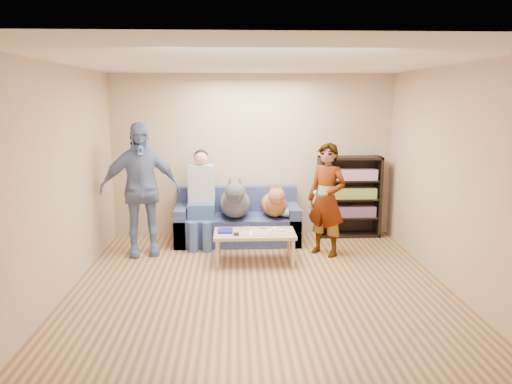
{
  "coord_description": "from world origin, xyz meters",
  "views": [
    {
      "loc": [
        -0.29,
        -5.5,
        2.22
      ],
      "look_at": [
        0.0,
        1.2,
        0.95
      ],
      "focal_mm": 35.0,
      "sensor_mm": 36.0,
      "label": 1
    }
  ],
  "objects_px": {
    "camera_silver": "(246,228)",
    "dog_gray": "(235,202)",
    "person_standing_right": "(327,200)",
    "coffee_table": "(255,235)",
    "dog_tan": "(275,203)",
    "bookshelf": "(349,195)",
    "notebook_blue": "(225,231)",
    "person_standing_left": "(140,189)",
    "person_seated": "(201,194)",
    "sofa": "(238,223)"
  },
  "relations": [
    {
      "from": "person_standing_right",
      "to": "dog_gray",
      "type": "bearing_deg",
      "value": -162.32
    },
    {
      "from": "person_standing_right",
      "to": "coffee_table",
      "type": "bearing_deg",
      "value": -123.23
    },
    {
      "from": "camera_silver",
      "to": "person_seated",
      "type": "xyz_separation_m",
      "value": [
        -0.65,
        0.79,
        0.33
      ]
    },
    {
      "from": "camera_silver",
      "to": "dog_gray",
      "type": "xyz_separation_m",
      "value": [
        -0.14,
        0.73,
        0.23
      ]
    },
    {
      "from": "notebook_blue",
      "to": "dog_tan",
      "type": "relative_size",
      "value": 0.22
    },
    {
      "from": "camera_silver",
      "to": "notebook_blue",
      "type": "bearing_deg",
      "value": -165.96
    },
    {
      "from": "person_standing_left",
      "to": "bookshelf",
      "type": "bearing_deg",
      "value": 1.53
    },
    {
      "from": "dog_tan",
      "to": "person_standing_right",
      "type": "bearing_deg",
      "value": -41.16
    },
    {
      "from": "camera_silver",
      "to": "dog_gray",
      "type": "distance_m",
      "value": 0.78
    },
    {
      "from": "person_standing_left",
      "to": "camera_silver",
      "type": "xyz_separation_m",
      "value": [
        1.48,
        -0.3,
        -0.5
      ]
    },
    {
      "from": "notebook_blue",
      "to": "dog_tan",
      "type": "xyz_separation_m",
      "value": [
        0.74,
        0.84,
        0.2
      ]
    },
    {
      "from": "notebook_blue",
      "to": "coffee_table",
      "type": "distance_m",
      "value": 0.41
    },
    {
      "from": "person_seated",
      "to": "dog_gray",
      "type": "relative_size",
      "value": 1.15
    },
    {
      "from": "person_standing_left",
      "to": "bookshelf",
      "type": "xyz_separation_m",
      "value": [
        3.17,
        0.84,
        -0.27
      ]
    },
    {
      "from": "person_standing_left",
      "to": "coffee_table",
      "type": "relative_size",
      "value": 1.72
    },
    {
      "from": "camera_silver",
      "to": "dog_tan",
      "type": "distance_m",
      "value": 0.92
    },
    {
      "from": "person_standing_right",
      "to": "person_standing_left",
      "type": "height_order",
      "value": "person_standing_left"
    },
    {
      "from": "person_standing_right",
      "to": "notebook_blue",
      "type": "distance_m",
      "value": 1.5
    },
    {
      "from": "notebook_blue",
      "to": "bookshelf",
      "type": "distance_m",
      "value": 2.33
    },
    {
      "from": "camera_silver",
      "to": "dog_gray",
      "type": "height_order",
      "value": "dog_gray"
    },
    {
      "from": "notebook_blue",
      "to": "bookshelf",
      "type": "height_order",
      "value": "bookshelf"
    },
    {
      "from": "sofa",
      "to": "notebook_blue",
      "type": "bearing_deg",
      "value": -100.11
    },
    {
      "from": "person_standing_right",
      "to": "coffee_table",
      "type": "xyz_separation_m",
      "value": [
        -1.03,
        -0.29,
        -0.43
      ]
    },
    {
      "from": "sofa",
      "to": "dog_gray",
      "type": "bearing_deg",
      "value": -101.57
    },
    {
      "from": "person_standing_right",
      "to": "camera_silver",
      "type": "relative_size",
      "value": 14.58
    },
    {
      "from": "person_seated",
      "to": "bookshelf",
      "type": "distance_m",
      "value": 2.38
    },
    {
      "from": "person_standing_right",
      "to": "person_seated",
      "type": "relative_size",
      "value": 1.09
    },
    {
      "from": "notebook_blue",
      "to": "bookshelf",
      "type": "bearing_deg",
      "value": 31.66
    },
    {
      "from": "person_standing_right",
      "to": "person_standing_left",
      "type": "relative_size",
      "value": 0.85
    },
    {
      "from": "person_standing_right",
      "to": "person_seated",
      "type": "height_order",
      "value": "person_standing_right"
    },
    {
      "from": "person_standing_left",
      "to": "notebook_blue",
      "type": "height_order",
      "value": "person_standing_left"
    },
    {
      "from": "person_standing_left",
      "to": "dog_tan",
      "type": "xyz_separation_m",
      "value": [
        1.94,
        0.47,
        -0.32
      ]
    },
    {
      "from": "person_standing_left",
      "to": "sofa",
      "type": "distance_m",
      "value": 1.64
    },
    {
      "from": "person_standing_left",
      "to": "coffee_table",
      "type": "height_order",
      "value": "person_standing_left"
    },
    {
      "from": "coffee_table",
      "to": "dog_tan",
      "type": "bearing_deg",
      "value": 69.0
    },
    {
      "from": "notebook_blue",
      "to": "dog_gray",
      "type": "bearing_deg",
      "value": 80.23
    },
    {
      "from": "person_seated",
      "to": "bookshelf",
      "type": "height_order",
      "value": "person_seated"
    },
    {
      "from": "camera_silver",
      "to": "coffee_table",
      "type": "bearing_deg",
      "value": -45.0
    },
    {
      "from": "person_seated",
      "to": "dog_gray",
      "type": "distance_m",
      "value": 0.53
    },
    {
      "from": "person_standing_left",
      "to": "sofa",
      "type": "xyz_separation_m",
      "value": [
        1.37,
        0.61,
        -0.67
      ]
    },
    {
      "from": "dog_tan",
      "to": "bookshelf",
      "type": "bearing_deg",
      "value": 16.93
    },
    {
      "from": "coffee_table",
      "to": "dog_gray",
      "type": "bearing_deg",
      "value": 107.16
    },
    {
      "from": "person_standing_left",
      "to": "notebook_blue",
      "type": "relative_size",
      "value": 7.29
    },
    {
      "from": "person_standing_right",
      "to": "dog_tan",
      "type": "distance_m",
      "value": 0.93
    },
    {
      "from": "person_standing_left",
      "to": "sofa",
      "type": "height_order",
      "value": "person_standing_left"
    },
    {
      "from": "person_standing_right",
      "to": "dog_gray",
      "type": "distance_m",
      "value": 1.42
    },
    {
      "from": "dog_gray",
      "to": "dog_tan",
      "type": "distance_m",
      "value": 0.61
    },
    {
      "from": "notebook_blue",
      "to": "dog_gray",
      "type": "relative_size",
      "value": 0.2
    },
    {
      "from": "person_standing_left",
      "to": "camera_silver",
      "type": "relative_size",
      "value": 17.23
    },
    {
      "from": "dog_gray",
      "to": "bookshelf",
      "type": "xyz_separation_m",
      "value": [
        1.84,
        0.42,
        0.01
      ]
    }
  ]
}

